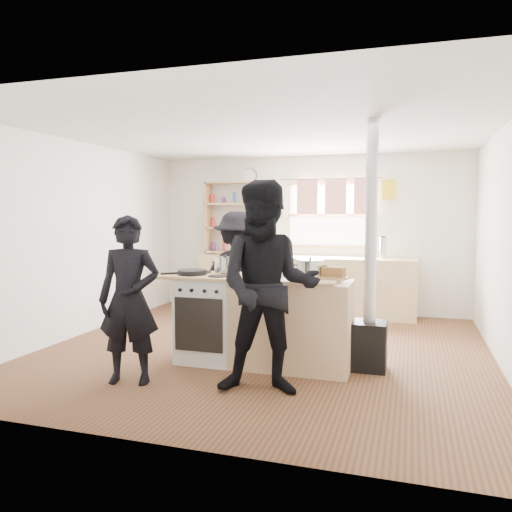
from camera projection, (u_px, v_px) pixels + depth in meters
name	position (u px, v px, depth m)	size (l,w,h in m)	color
ground	(265.00, 350.00, 5.79)	(5.00, 5.00, 0.01)	brown
back_counter	(304.00, 285.00, 7.86)	(3.40, 0.55, 0.90)	#D0B67D
shelving_unit	(235.00, 217.00, 8.24)	(1.00, 0.28, 1.20)	tan
thermos	(383.00, 248.00, 7.45)	(0.10, 0.10, 0.32)	silver
cooking_island	(263.00, 321.00, 5.18)	(1.97, 0.64, 0.93)	silver
skillet_greens	(192.00, 272.00, 5.29)	(0.45, 0.45, 0.05)	black
roast_tray	(263.00, 273.00, 5.07)	(0.40, 0.35, 0.07)	silver
stockpot_stove	(225.00, 265.00, 5.45)	(0.24, 0.24, 0.20)	silver
stockpot_counter	(310.00, 268.00, 5.05)	(0.28, 0.28, 0.21)	silver
bread_board	(333.00, 274.00, 4.94)	(0.31, 0.25, 0.12)	tan
flue_heater	(369.00, 306.00, 5.01)	(0.35, 0.35, 2.50)	black
person_near_left	(129.00, 300.00, 4.61)	(0.57, 0.37, 1.56)	black
person_near_right	(268.00, 288.00, 4.32)	(0.91, 0.71, 1.87)	black
person_far	(238.00, 276.00, 6.16)	(1.04, 0.60, 1.60)	black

